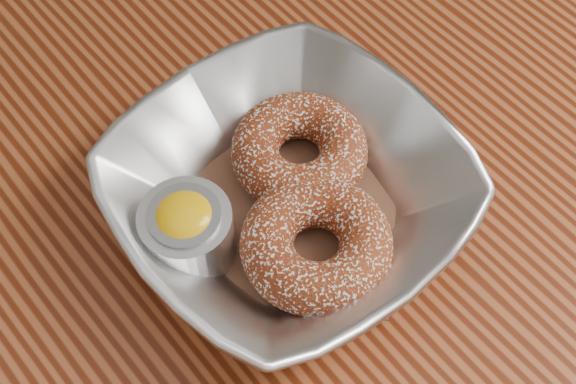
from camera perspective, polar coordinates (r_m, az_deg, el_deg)
table at (r=0.65m, az=6.71°, el=-4.21°), size 1.20×0.80×0.75m
serving_bowl at (r=0.53m, az=0.00°, el=-0.14°), size 0.22×0.22×0.05m
parchment at (r=0.54m, az=0.00°, el=-1.17°), size 0.20×0.20×0.00m
donut_back at (r=0.55m, az=0.81°, el=2.95°), size 0.12×0.12×0.03m
donut_front at (r=0.51m, az=2.02°, el=-3.72°), size 0.11×0.11×0.03m
ramekin at (r=0.51m, az=-7.17°, el=-2.78°), size 0.06×0.06×0.05m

